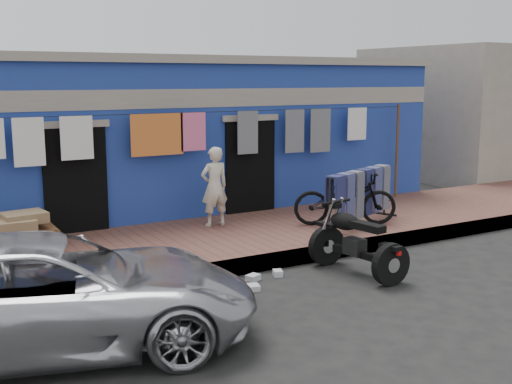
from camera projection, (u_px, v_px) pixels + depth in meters
name	position (u px, v px, depth m)	size (l,w,h in m)	color
ground	(330.00, 298.00, 8.64)	(80.00, 80.00, 0.00)	black
sidewalk	(227.00, 241.00, 11.17)	(28.00, 3.00, 0.25)	brown
curb	(271.00, 261.00, 9.94)	(28.00, 0.10, 0.25)	gray
building	(144.00, 134.00, 14.29)	(12.20, 5.20, 3.36)	navy
neighbor_right	(483.00, 112.00, 19.71)	(6.00, 5.00, 3.80)	#9E9384
clothesline	(175.00, 139.00, 11.74)	(10.06, 0.06, 2.10)	brown
car	(50.00, 292.00, 6.94)	(2.09, 4.59, 1.29)	silver
seated_person	(214.00, 187.00, 11.68)	(0.52, 0.35, 1.46)	beige
bicycle	(345.00, 192.00, 11.77)	(0.66, 1.88, 1.21)	black
motorcycle	(357.00, 240.00, 9.60)	(0.80, 1.71, 1.07)	black
charpoy	(0.00, 236.00, 9.80)	(1.76, 0.85, 0.59)	brown
jeans_rack	(359.00, 196.00, 11.85)	(2.18, 1.20, 1.04)	black
litter_a	(253.00, 278.00, 9.40)	(0.19, 0.15, 0.09)	silver
litter_b	(278.00, 273.00, 9.61)	(0.18, 0.13, 0.09)	silver
litter_c	(254.00, 287.00, 8.97)	(0.19, 0.15, 0.08)	silver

